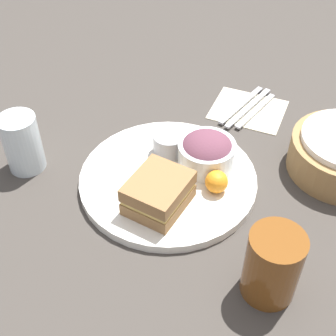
% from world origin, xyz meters
% --- Properties ---
extents(ground_plane, '(4.00, 4.00, 0.00)m').
position_xyz_m(ground_plane, '(0.00, 0.00, 0.00)').
color(ground_plane, '#3D3833').
extents(plate, '(0.32, 0.32, 0.02)m').
position_xyz_m(plate, '(0.00, 0.00, 0.01)').
color(plate, white).
rests_on(plate, ground_plane).
extents(sandwich, '(0.12, 0.10, 0.06)m').
position_xyz_m(sandwich, '(0.07, 0.01, 0.05)').
color(sandwich, olive).
rests_on(sandwich, plate).
extents(salad_bowl, '(0.11, 0.11, 0.06)m').
position_xyz_m(salad_bowl, '(-0.06, 0.05, 0.05)').
color(salad_bowl, white).
rests_on(salad_bowl, plate).
extents(dressing_cup, '(0.06, 0.06, 0.04)m').
position_xyz_m(dressing_cup, '(-0.06, -0.02, 0.04)').
color(dressing_cup, '#99999E').
rests_on(dressing_cup, plate).
extents(orange_wedge, '(0.04, 0.04, 0.04)m').
position_xyz_m(orange_wedge, '(0.00, 0.09, 0.04)').
color(orange_wedge, orange).
rests_on(orange_wedge, plate).
extents(drink_glass, '(0.08, 0.08, 0.12)m').
position_xyz_m(drink_glass, '(0.15, 0.22, 0.06)').
color(drink_glass, brown).
rests_on(drink_glass, ground_plane).
extents(napkin, '(0.13, 0.15, 0.00)m').
position_xyz_m(napkin, '(-0.28, 0.08, 0.00)').
color(napkin, beige).
rests_on(napkin, ground_plane).
extents(fork, '(0.17, 0.06, 0.01)m').
position_xyz_m(fork, '(-0.28, 0.06, 0.01)').
color(fork, '#B2B2B7').
rests_on(fork, napkin).
extents(knife, '(0.17, 0.06, 0.01)m').
position_xyz_m(knife, '(-0.28, 0.08, 0.01)').
color(knife, '#B2B2B7').
rests_on(knife, napkin).
extents(spoon, '(0.15, 0.05, 0.01)m').
position_xyz_m(spoon, '(-0.27, 0.09, 0.01)').
color(spoon, '#B2B2B7').
rests_on(spoon, napkin).
extents(water_glass, '(0.07, 0.07, 0.11)m').
position_xyz_m(water_glass, '(0.06, -0.27, 0.06)').
color(water_glass, silver).
rests_on(water_glass, ground_plane).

